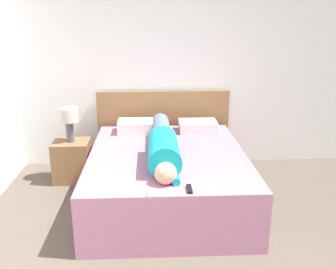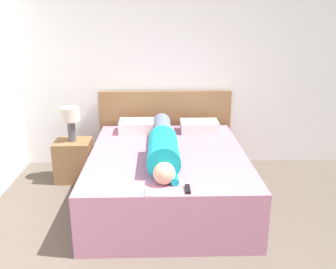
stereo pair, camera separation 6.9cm
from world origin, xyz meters
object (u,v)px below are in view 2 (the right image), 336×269
object	(u,v)px
bed	(168,177)
nightstand	(74,160)
tv_remote	(188,189)
pillow_near_headboard	(139,126)
person_lying	(163,145)
pillow_second	(199,126)
table_lamp	(70,118)
cell_phone	(149,192)

from	to	relation	value
bed	nightstand	xyz separation A→B (m)	(-1.14, 0.62, -0.03)
nightstand	tv_remote	distance (m)	2.03
bed	pillow_near_headboard	xyz separation A→B (m)	(-0.33, 0.75, 0.36)
bed	person_lying	bearing A→B (deg)	-113.05
pillow_second	tv_remote	size ratio (longest dim) A/B	3.10
pillow_second	tv_remote	bearing A→B (deg)	-99.42
table_lamp	pillow_near_headboard	bearing A→B (deg)	9.10
bed	person_lying	world-z (taller)	person_lying
person_lying	cell_phone	size ratio (longest dim) A/B	13.24
table_lamp	tv_remote	bearing A→B (deg)	-49.92
person_lying	tv_remote	world-z (taller)	person_lying
person_lying	pillow_second	size ratio (longest dim) A/B	3.71
nightstand	cell_phone	distance (m)	1.87
pillow_near_headboard	tv_remote	size ratio (longest dim) A/B	3.26
pillow_second	tv_remote	xyz separation A→B (m)	(-0.28, -1.66, -0.05)
bed	pillow_near_headboard	world-z (taller)	pillow_near_headboard
nightstand	table_lamp	size ratio (longest dim) A/B	1.21
pillow_second	person_lying	bearing A→B (deg)	-118.24
person_lying	nightstand	bearing A→B (deg)	145.93
bed	pillow_second	size ratio (longest dim) A/B	4.38
bed	table_lamp	size ratio (longest dim) A/B	4.88
pillow_near_headboard	cell_phone	size ratio (longest dim) A/B	3.76
person_lying	tv_remote	xyz separation A→B (m)	(0.19, -0.79, -0.12)
nightstand	pillow_near_headboard	distance (m)	0.91
pillow_near_headboard	person_lying	bearing A→B (deg)	-71.98
table_lamp	tv_remote	world-z (taller)	table_lamp
bed	pillow_near_headboard	size ratio (longest dim) A/B	4.16
table_lamp	person_lying	world-z (taller)	table_lamp
nightstand	person_lying	world-z (taller)	person_lying
cell_phone	table_lamp	bearing A→B (deg)	121.57
nightstand	tv_remote	xyz separation A→B (m)	(1.29, -1.53, 0.33)
bed	cell_phone	bearing A→B (deg)	-100.82
nightstand	pillow_near_headboard	size ratio (longest dim) A/B	1.03
nightstand	table_lamp	world-z (taller)	table_lamp
table_lamp	tv_remote	size ratio (longest dim) A/B	2.78
tv_remote	cell_phone	size ratio (longest dim) A/B	1.15
table_lamp	cell_phone	distance (m)	1.85
pillow_near_headboard	table_lamp	bearing A→B (deg)	-170.90
person_lying	tv_remote	size ratio (longest dim) A/B	11.47
pillow_second	pillow_near_headboard	bearing A→B (deg)	180.00
pillow_near_headboard	nightstand	bearing A→B (deg)	-170.90
nightstand	pillow_second	world-z (taller)	pillow_second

